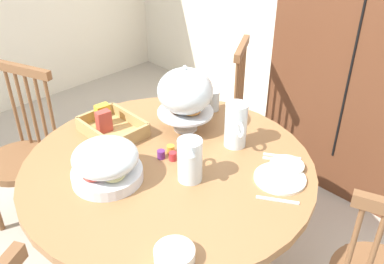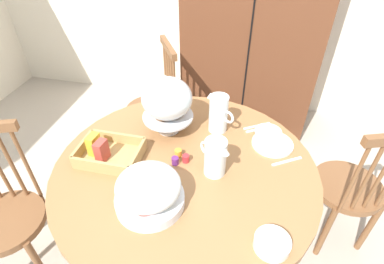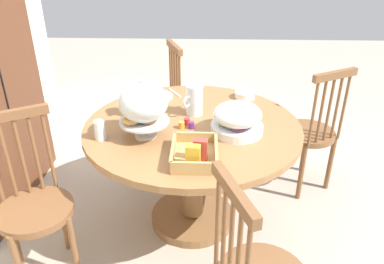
{
  "view_description": "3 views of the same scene",
  "coord_description": "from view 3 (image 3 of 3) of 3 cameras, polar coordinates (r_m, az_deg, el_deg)",
  "views": [
    {
      "loc": [
        1.18,
        -1.0,
        1.86
      ],
      "look_at": [
        0.01,
        0.14,
        0.84
      ],
      "focal_mm": 39.75,
      "sensor_mm": 36.0,
      "label": 1
    },
    {
      "loc": [
        0.28,
        -1.05,
        1.82
      ],
      "look_at": [
        0.01,
        0.14,
        0.84
      ],
      "focal_mm": 28.52,
      "sensor_mm": 36.0,
      "label": 2
    },
    {
      "loc": [
        -2.04,
        -0.07,
        1.77
      ],
      "look_at": [
        -0.09,
        -0.01,
        0.74
      ],
      "focal_mm": 35.59,
      "sensor_mm": 36.0,
      "label": 3
    }
  ],
  "objects": [
    {
      "name": "pastry_stand_with_dome",
      "position": [
        2.09,
        -7.33,
        4.14
      ],
      "size": [
        0.28,
        0.28,
        0.34
      ],
      "color": "silver",
      "rests_on": "dining_table"
    },
    {
      "name": "drinking_glass",
      "position": [
        2.17,
        -13.61,
        0.27
      ],
      "size": [
        0.06,
        0.06,
        0.11
      ],
      "primitive_type": "cylinder",
      "color": "silver",
      "rests_on": "dining_table"
    },
    {
      "name": "soup_spoon",
      "position": [
        2.75,
        -2.58,
        5.89
      ],
      "size": [
        0.15,
        0.1,
        0.01
      ],
      "primitive_type": "cube",
      "rotation": [
        0.0,
        0.0,
        6.84
      ],
      "color": "silver",
      "rests_on": "dining_table"
    },
    {
      "name": "jam_jar_strawberry",
      "position": [
        2.28,
        -0.75,
        1.63
      ],
      "size": [
        0.04,
        0.04,
        0.04
      ],
      "primitive_type": "cylinder",
      "color": "#B7282D",
      "rests_on": "dining_table"
    },
    {
      "name": "dining_table",
      "position": [
        2.38,
        0.08,
        -2.96
      ],
      "size": [
        1.31,
        1.31,
        0.74
      ],
      "color": "olive",
      "rests_on": "ground_plane"
    },
    {
      "name": "windsor_chair_far_side",
      "position": [
        2.25,
        -22.51,
        -10.46
      ],
      "size": [
        0.45,
        0.45,
        0.97
      ],
      "color": "brown",
      "rests_on": "ground_plane"
    },
    {
      "name": "table_knife",
      "position": [
        2.64,
        -7.98,
        4.69
      ],
      "size": [
        0.15,
        0.1,
        0.01
      ],
      "primitive_type": "cube",
      "rotation": [
        0.0,
        0.0,
        6.84
      ],
      "color": "silver",
      "rests_on": "dining_table"
    },
    {
      "name": "dinner_fork",
      "position": [
        2.63,
        -8.59,
        4.56
      ],
      "size": [
        0.15,
        0.1,
        0.01
      ],
      "primitive_type": "cube",
      "rotation": [
        0.0,
        0.0,
        6.84
      ],
      "color": "silver",
      "rests_on": "dining_table"
    },
    {
      "name": "cereal_basket",
      "position": [
        1.92,
        0.46,
        -3.29
      ],
      "size": [
        0.32,
        0.24,
        0.12
      ],
      "color": "tan",
      "rests_on": "dining_table"
    },
    {
      "name": "jam_jar_grape",
      "position": [
        2.24,
        -0.04,
        1.02
      ],
      "size": [
        0.04,
        0.04,
        0.04
      ],
      "primitive_type": "cylinder",
      "color": "#5B2366",
      "rests_on": "dining_table"
    },
    {
      "name": "china_plate_small",
      "position": [
        2.67,
        -7.15,
        5.38
      ],
      "size": [
        0.15,
        0.15,
        0.01
      ],
      "primitive_type": "cylinder",
      "color": "white",
      "rests_on": "china_plate_large"
    },
    {
      "name": "windsor_chair_by_cabinet",
      "position": [
        2.92,
        17.22,
        -0.3
      ],
      "size": [
        0.45,
        0.45,
        0.97
      ],
      "color": "brown",
      "rests_on": "ground_plane"
    },
    {
      "name": "jam_jar_apricot",
      "position": [
        2.24,
        -1.59,
        1.04
      ],
      "size": [
        0.04,
        0.04,
        0.04
      ],
      "primitive_type": "cylinder",
      "color": "orange",
      "rests_on": "dining_table"
    },
    {
      "name": "orange_juice_pitcher",
      "position": [
        2.39,
        0.34,
        4.63
      ],
      "size": [
        0.16,
        0.14,
        0.19
      ],
      "color": "silver",
      "rests_on": "dining_table"
    },
    {
      "name": "windsor_chair_facing_door",
      "position": [
        3.25,
        -4.78,
        3.88
      ],
      "size": [
        0.43,
        0.43,
        0.97
      ],
      "color": "brown",
      "rests_on": "ground_plane"
    },
    {
      "name": "cereal_bowl",
      "position": [
        2.68,
        7.91,
        5.56
      ],
      "size": [
        0.14,
        0.14,
        0.04
      ],
      "primitive_type": "cylinder",
      "color": "white",
      "rests_on": "dining_table"
    },
    {
      "name": "ground_plane",
      "position": [
        2.7,
        -0.05,
        -13.04
      ],
      "size": [
        10.0,
        10.0,
        0.0
      ],
      "primitive_type": "plane",
      "color": "#A89E8E"
    },
    {
      "name": "china_plate_large",
      "position": [
        2.69,
        -5.23,
        5.37
      ],
      "size": [
        0.22,
        0.22,
        0.01
      ],
      "primitive_type": "cylinder",
      "color": "white",
      "rests_on": "dining_table"
    },
    {
      "name": "fruit_platter_covered",
      "position": [
        2.18,
        6.81,
        1.96
      ],
      "size": [
        0.3,
        0.3,
        0.18
      ],
      "color": "silver",
      "rests_on": "dining_table"
    },
    {
      "name": "milk_pitcher",
      "position": [
        2.38,
        -7.78,
        4.6
      ],
      "size": [
        0.17,
        0.12,
        0.22
      ],
      "color": "silver",
      "rests_on": "dining_table"
    }
  ]
}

